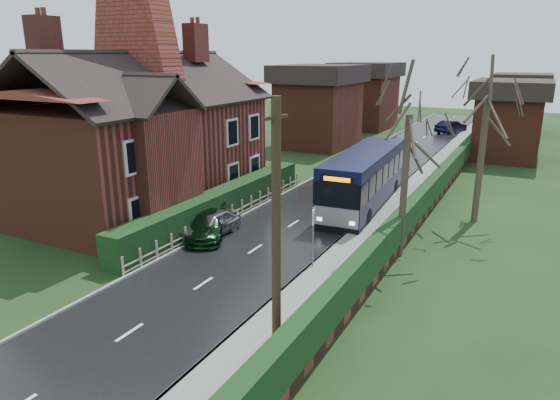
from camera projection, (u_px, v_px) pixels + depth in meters
The scene contains 18 objects.
ground at pixel (231, 265), 21.06m from camera, with size 140.00×140.00×0.00m, color #23401B.
road at pixel (323, 204), 29.57m from camera, with size 6.00×100.00×0.02m, color black.
pavement at pixel (394, 213), 27.67m from camera, with size 2.50×100.00×0.14m, color slate.
kerb_right at pixel (373, 210), 28.20m from camera, with size 0.12×100.00×0.14m, color gray.
kerb_left at pixel (277, 197), 30.91m from camera, with size 0.12×100.00×0.10m, color gray.
front_hedge at pixel (220, 204), 26.81m from camera, with size 1.20×16.00×1.60m, color black.
picket_fence at pixel (232, 213), 26.58m from camera, with size 0.10×16.00×0.90m, color gray, non-canonical shape.
right_wall_hedge at pixel (423, 201), 26.72m from camera, with size 0.60×50.00×1.80m.
brick_house at pixel (143, 132), 27.75m from camera, with size 9.30×14.60×10.30m.
bus at pixel (364, 179), 28.87m from camera, with size 3.03×10.75×3.23m.
car_silver at pixel (210, 224), 24.24m from camera, with size 1.49×3.71×1.26m, color #AEADB2.
car_green at pixel (207, 225), 24.21m from camera, with size 1.66×4.08×1.18m, color black.
car_distant at pixel (451, 127), 56.15m from camera, with size 1.48×4.23×1.39m, color black.
bus_stop_sign at pixel (313, 229), 20.19m from camera, with size 0.17×0.40×2.66m.
telegraph_pole at pixel (276, 235), 13.60m from camera, with size 0.26×0.98×7.57m.
tree_right_near at pixel (410, 104), 20.34m from camera, with size 4.10×4.10×8.85m.
tree_right_far at pixel (489, 92), 24.74m from camera, with size 4.68×4.68×9.03m.
tree_house_side at pixel (198, 80), 39.12m from camera, with size 3.88×3.88×8.82m.
Camera 1 is at (10.78, -16.29, 8.58)m, focal length 32.00 mm.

